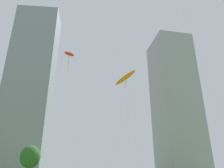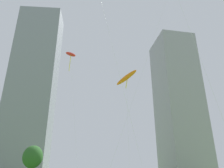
# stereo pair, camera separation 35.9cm
# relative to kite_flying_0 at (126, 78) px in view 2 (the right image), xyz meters

# --- Properties ---
(kite_flying_0) EXTENTS (3.54, 4.04, 17.85)m
(kite_flying_0) POSITION_rel_kite_flying_0_xyz_m (0.00, 0.00, 0.00)
(kite_flying_0) COLOR silver
(kite_flying_0) RESTS_ON ground
(kite_flying_5) EXTENTS (4.63, 2.34, 26.40)m
(kite_flying_5) POSITION_rel_kite_flying_0_xyz_m (-10.61, 7.45, 8.59)
(kite_flying_5) COLOR silver
(kite_flying_5) RESTS_ON ground
(park_tree_0) EXTENTS (4.04, 4.04, 8.57)m
(park_tree_0) POSITION_rel_kite_flying_0_xyz_m (-18.24, 15.95, -10.62)
(park_tree_0) COLOR brown
(park_tree_0) RESTS_ON ground
(distant_highrise_0) EXTENTS (24.32, 17.23, 96.40)m
(distant_highrise_0) POSITION_rel_kite_flying_0_xyz_m (-43.76, 80.35, 31.31)
(distant_highrise_0) COLOR gray
(distant_highrise_0) RESTS_ON ground
(distant_highrise_1) EXTENTS (21.73, 23.96, 75.27)m
(distant_highrise_1) POSITION_rel_kite_flying_0_xyz_m (32.89, 76.51, 20.74)
(distant_highrise_1) COLOR #939399
(distant_highrise_1) RESTS_ON ground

